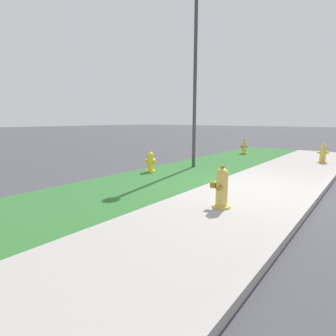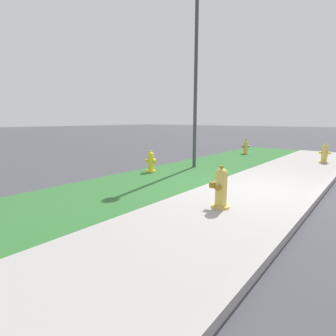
# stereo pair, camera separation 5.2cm
# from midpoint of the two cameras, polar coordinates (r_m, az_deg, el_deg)

# --- Properties ---
(ground_plane) EXTENTS (120.00, 120.00, 0.00)m
(ground_plane) POSITION_cam_midpoint_polar(r_m,az_deg,el_deg) (6.22, 18.43, -4.41)
(ground_plane) COLOR #424247
(sidewalk_pavement) EXTENTS (18.00, 2.20, 0.01)m
(sidewalk_pavement) POSITION_cam_midpoint_polar(r_m,az_deg,el_deg) (6.22, 18.43, -4.37)
(sidewalk_pavement) COLOR #9E9993
(sidewalk_pavement) RESTS_ON ground
(grass_verge) EXTENTS (18.00, 2.64, 0.01)m
(grass_verge) POSITION_cam_midpoint_polar(r_m,az_deg,el_deg) (7.38, 0.53, -1.56)
(grass_verge) COLOR #2D662D
(grass_verge) RESTS_ON ground
(street_curb) EXTENTS (18.00, 0.16, 0.12)m
(street_curb) POSITION_cam_midpoint_polar(r_m,az_deg,el_deg) (5.93, 29.25, -5.36)
(street_curb) COLOR #9E9993
(street_curb) RESTS_ON ground
(fire_hydrant_by_grass_verge) EXTENTS (0.34, 0.37, 0.65)m
(fire_hydrant_by_grass_verge) POSITION_cam_midpoint_polar(r_m,az_deg,el_deg) (7.83, -4.00, 1.37)
(fire_hydrant_by_grass_verge) COLOR yellow
(fire_hydrant_by_grass_verge) RESTS_ON ground
(fire_hydrant_across_street) EXTENTS (0.35, 0.34, 0.66)m
(fire_hydrant_across_street) POSITION_cam_midpoint_polar(r_m,az_deg,el_deg) (12.49, 16.15, 4.40)
(fire_hydrant_across_street) COLOR gold
(fire_hydrant_across_street) RESTS_ON ground
(fire_hydrant_mid_block) EXTENTS (0.36, 0.39, 0.71)m
(fire_hydrant_mid_block) POSITION_cam_midpoint_polar(r_m,az_deg,el_deg) (11.05, 30.56, 2.75)
(fire_hydrant_mid_block) COLOR gold
(fire_hydrant_mid_block) RESTS_ON ground
(fire_hydrant_at_driveway) EXTENTS (0.40, 0.37, 0.76)m
(fire_hydrant_at_driveway) POSITION_cam_midpoint_polar(r_m,az_deg,el_deg) (4.70, 11.27, -4.21)
(fire_hydrant_at_driveway) COLOR gold
(fire_hydrant_at_driveway) RESTS_ON ground
(street_lamp) EXTENTS (0.32, 0.32, 5.39)m
(street_lamp) POSITION_cam_midpoint_polar(r_m,az_deg,el_deg) (8.81, 5.81, 23.17)
(street_lamp) COLOR #3D3D42
(street_lamp) RESTS_ON ground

